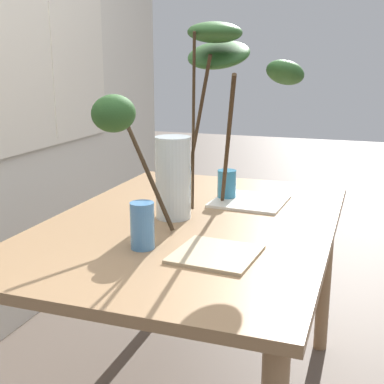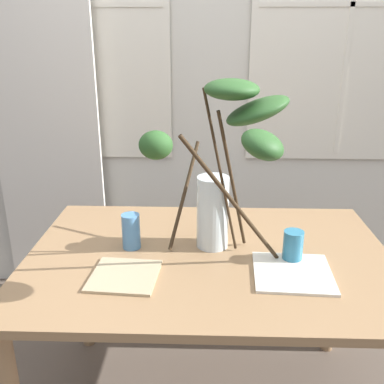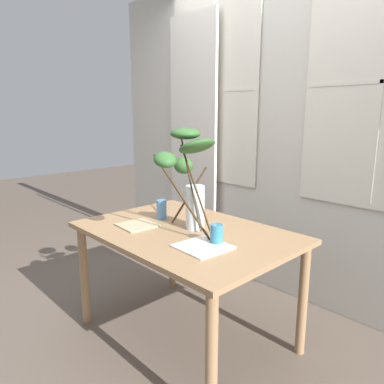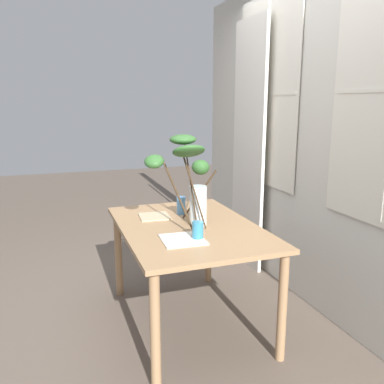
{
  "view_description": "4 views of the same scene",
  "coord_description": "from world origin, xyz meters",
  "views": [
    {
      "loc": [
        -1.57,
        -0.55,
        1.27
      ],
      "look_at": [
        0.08,
        0.03,
        0.82
      ],
      "focal_mm": 48.73,
      "sensor_mm": 36.0,
      "label": 1
    },
    {
      "loc": [
        -0.02,
        -1.42,
        1.51
      ],
      "look_at": [
        -0.07,
        0.12,
        0.94
      ],
      "focal_mm": 40.47,
      "sensor_mm": 36.0,
      "label": 2
    },
    {
      "loc": [
        1.6,
        -1.46,
        1.47
      ],
      "look_at": [
        -0.03,
        0.08,
        0.97
      ],
      "focal_mm": 33.96,
      "sensor_mm": 36.0,
      "label": 3
    },
    {
      "loc": [
        2.55,
        -0.87,
        1.58
      ],
      "look_at": [
        0.04,
        0.01,
        0.99
      ],
      "focal_mm": 37.83,
      "sensor_mm": 36.0,
      "label": 4
    }
  ],
  "objects": [
    {
      "name": "back_wall_with_windows",
      "position": [
        -0.0,
        1.06,
        1.33
      ],
      "size": [
        4.02,
        0.14,
        2.63
      ],
      "color": "beige",
      "rests_on": "ground"
    },
    {
      "name": "vase_with_branches",
      "position": [
        0.03,
        0.01,
        1.09
      ],
      "size": [
        0.59,
        0.61,
        0.64
      ],
      "color": "silver",
      "rests_on": "dining_table"
    },
    {
      "name": "curtain_sheer_side",
      "position": [
        -0.9,
        0.92,
        1.16
      ],
      "size": [
        0.59,
        0.03,
        2.33
      ],
      "primitive_type": "cube",
      "color": "silver",
      "rests_on": "ground"
    },
    {
      "name": "plate_square_left",
      "position": [
        -0.28,
        -0.17,
        0.75
      ],
      "size": [
        0.24,
        0.24,
        0.01
      ],
      "primitive_type": "cube",
      "rotation": [
        0.0,
        0.0,
        -0.07
      ],
      "color": "tan",
      "rests_on": "dining_table"
    },
    {
      "name": "plate_square_right",
      "position": [
        0.28,
        -0.13,
        0.75
      ],
      "size": [
        0.27,
        0.27,
        0.01
      ],
      "primitive_type": "cube",
      "rotation": [
        0.0,
        0.0,
        -0.06
      ],
      "color": "silver",
      "rests_on": "dining_table"
    },
    {
      "name": "ground",
      "position": [
        0.0,
        0.0,
        0.0
      ],
      "size": [
        14.0,
        14.0,
        0.0
      ],
      "primitive_type": "plane",
      "color": "brown"
    },
    {
      "name": "drinking_glass_blue_left",
      "position": [
        -0.29,
        0.04,
        0.81
      ],
      "size": [
        0.07,
        0.07,
        0.13
      ],
      "primitive_type": "cylinder",
      "color": "#4C84BC",
      "rests_on": "dining_table"
    },
    {
      "name": "dining_table",
      "position": [
        0.0,
        0.0,
        0.65
      ],
      "size": [
        1.34,
        0.92,
        0.74
      ],
      "color": "#93704C",
      "rests_on": "ground"
    },
    {
      "name": "drinking_glass_blue_right",
      "position": [
        0.3,
        -0.04,
        0.8
      ],
      "size": [
        0.07,
        0.07,
        0.11
      ],
      "primitive_type": "cylinder",
      "color": "teal",
      "rests_on": "dining_table"
    }
  ]
}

